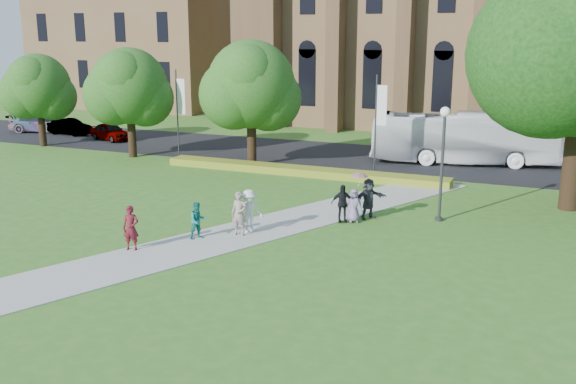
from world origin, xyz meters
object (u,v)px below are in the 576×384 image
at_px(car_1, 70,127).
at_px(pedestrian_0, 131,228).
at_px(car_2, 40,123).
at_px(tour_coach, 463,138).
at_px(streetlamp, 443,150).
at_px(car_0, 110,132).

relative_size(car_1, pedestrian_0, 2.27).
bearing_deg(car_2, car_1, -113.49).
height_order(car_1, car_2, car_2).
height_order(car_1, pedestrian_0, pedestrian_0).
bearing_deg(car_2, tour_coach, -108.81).
distance_m(streetlamp, car_2, 39.48).
height_order(streetlamp, car_1, streetlamp).
height_order(car_0, car_1, car_0).
height_order(streetlamp, car_2, streetlamp).
bearing_deg(streetlamp, tour_coach, 93.99).
bearing_deg(car_0, car_2, 100.93).
distance_m(car_0, car_2, 8.51).
relative_size(car_0, pedestrian_0, 2.25).
xyz_separation_m(car_1, car_2, (-3.50, 0.28, 0.10)).
xyz_separation_m(tour_coach, car_2, (-35.89, -0.11, -0.91)).
height_order(tour_coach, car_0, tour_coach).
bearing_deg(streetlamp, car_2, 159.35).
relative_size(streetlamp, pedestrian_0, 2.92).
xyz_separation_m(streetlamp, car_2, (-36.87, 13.89, -2.51)).
distance_m(car_2, pedestrian_0, 34.92).
bearing_deg(car_1, streetlamp, -107.25).
bearing_deg(car_0, streetlamp, -94.93).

